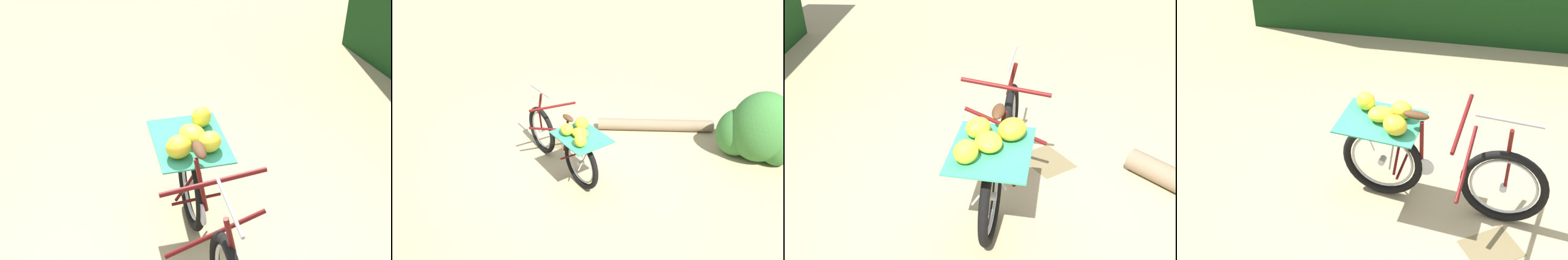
# 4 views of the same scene
# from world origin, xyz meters

# --- Properties ---
(ground_plane) EXTENTS (60.00, 60.00, 0.00)m
(ground_plane) POSITION_xyz_m (0.00, 0.00, 0.00)
(ground_plane) COLOR tan
(bicycle) EXTENTS (1.52, 1.42, 1.03)m
(bicycle) POSITION_xyz_m (0.11, 0.03, 0.49)
(bicycle) COLOR black
(bicycle) RESTS_ON ground_plane
(leaf_litter_patch) EXTENTS (0.44, 0.36, 0.01)m
(leaf_litter_patch) POSITION_xyz_m (-0.13, 0.73, 0.00)
(leaf_litter_patch) COLOR olive
(leaf_litter_patch) RESTS_ON ground_plane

